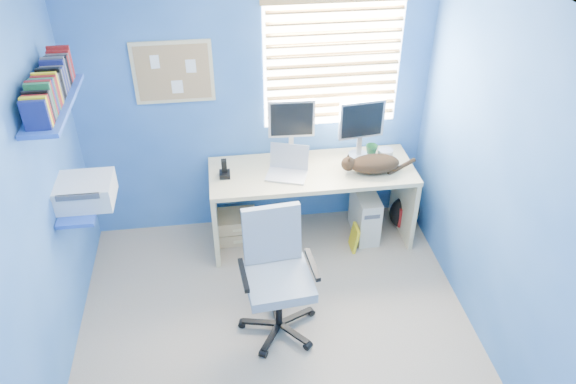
{
  "coord_description": "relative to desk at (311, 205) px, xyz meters",
  "views": [
    {
      "loc": [
        -0.31,
        -2.73,
        3.32
      ],
      "look_at": [
        0.15,
        0.65,
        0.95
      ],
      "focal_mm": 35.0,
      "sensor_mm": 36.0,
      "label": 1
    }
  ],
  "objects": [
    {
      "name": "floor",
      "position": [
        -0.44,
        -1.26,
        -0.37
      ],
      "size": [
        3.0,
        3.2,
        0.0
      ],
      "primitive_type": "cube",
      "color": "tan",
      "rests_on": "ground"
    },
    {
      "name": "ceiling",
      "position": [
        -0.44,
        -1.26,
        2.13
      ],
      "size": [
        3.0,
        3.2,
        0.0
      ],
      "primitive_type": "cube",
      "color": "white",
      "rests_on": "wall_back"
    },
    {
      "name": "wall_back",
      "position": [
        -0.44,
        0.34,
        0.88
      ],
      "size": [
        3.0,
        0.01,
        2.5
      ],
      "primitive_type": "cube",
      "color": "#2A5DA7",
      "rests_on": "ground"
    },
    {
      "name": "wall_left",
      "position": [
        -1.94,
        -1.26,
        0.88
      ],
      "size": [
        0.01,
        3.2,
        2.5
      ],
      "primitive_type": "cube",
      "color": "#2A5DA7",
      "rests_on": "ground"
    },
    {
      "name": "wall_right",
      "position": [
        1.06,
        -1.26,
        0.88
      ],
      "size": [
        0.01,
        3.2,
        2.5
      ],
      "primitive_type": "cube",
      "color": "#2A5DA7",
      "rests_on": "ground"
    },
    {
      "name": "desk",
      "position": [
        0.0,
        0.0,
        0.0
      ],
      "size": [
        1.76,
        0.65,
        0.74
      ],
      "primitive_type": "cube",
      "color": "tan",
      "rests_on": "floor"
    },
    {
      "name": "laptop",
      "position": [
        -0.23,
        -0.07,
        0.48
      ],
      "size": [
        0.4,
        0.35,
        0.22
      ],
      "primitive_type": "cube",
      "rotation": [
        0.0,
        0.0,
        -0.33
      ],
      "color": "silver",
      "rests_on": "desk"
    },
    {
      "name": "monitor_left",
      "position": [
        -0.15,
        0.26,
        0.64
      ],
      "size": [
        0.41,
        0.14,
        0.54
      ],
      "primitive_type": "cube",
      "rotation": [
        0.0,
        0.0,
        -0.05
      ],
      "color": "silver",
      "rests_on": "desk"
    },
    {
      "name": "monitor_right",
      "position": [
        0.44,
        0.17,
        0.64
      ],
      "size": [
        0.41,
        0.17,
        0.54
      ],
      "primitive_type": "cube",
      "rotation": [
        0.0,
        0.0,
        0.12
      ],
      "color": "silver",
      "rests_on": "desk"
    },
    {
      "name": "phone",
      "position": [
        -0.75,
        -0.0,
        0.45
      ],
      "size": [
        0.09,
        0.11,
        0.17
      ],
      "primitive_type": "cube",
      "rotation": [
        0.0,
        0.0,
        -0.03
      ],
      "color": "black",
      "rests_on": "desk"
    },
    {
      "name": "mug",
      "position": [
        0.56,
        0.17,
        0.42
      ],
      "size": [
        0.1,
        0.09,
        0.1
      ],
      "primitive_type": "imported",
      "color": "#226636",
      "rests_on": "desk"
    },
    {
      "name": "cd_spindle",
      "position": [
        0.68,
        0.13,
        0.41
      ],
      "size": [
        0.13,
        0.13,
        0.07
      ],
      "primitive_type": "cylinder",
      "color": "silver",
      "rests_on": "desk"
    },
    {
      "name": "cat",
      "position": [
        0.52,
        -0.1,
        0.45
      ],
      "size": [
        0.44,
        0.25,
        0.15
      ],
      "primitive_type": "ellipsoid",
      "rotation": [
        0.0,
        0.0,
        -0.06
      ],
      "color": "black",
      "rests_on": "desk"
    },
    {
      "name": "tower_pc",
      "position": [
        0.5,
        -0.01,
        -0.14
      ],
      "size": [
        0.2,
        0.44,
        0.45
      ],
      "primitive_type": "cube",
      "rotation": [
        0.0,
        0.0,
        0.01
      ],
      "color": "beige",
      "rests_on": "floor"
    },
    {
      "name": "drawer_boxes",
      "position": [
        -0.67,
        0.08,
        -0.23
      ],
      "size": [
        0.35,
        0.28,
        0.27
      ],
      "primitive_type": "cube",
      "color": "tan",
      "rests_on": "floor"
    },
    {
      "name": "yellow_book",
      "position": [
        0.36,
        -0.21,
        -0.25
      ],
      "size": [
        0.03,
        0.17,
        0.24
      ],
      "primitive_type": "cube",
      "color": "yellow",
      "rests_on": "floor"
    },
    {
      "name": "backpack",
      "position": [
        0.9,
        0.04,
        -0.2
      ],
      "size": [
        0.3,
        0.24,
        0.33
      ],
      "primitive_type": "ellipsoid",
      "rotation": [
        0.0,
        0.0,
        -0.11
      ],
      "color": "black",
      "rests_on": "floor"
    },
    {
      "name": "office_chair",
      "position": [
        -0.43,
        -1.01,
        -0.0
      ],
      "size": [
        0.62,
        0.62,
        0.98
      ],
      "color": "black",
      "rests_on": "floor"
    },
    {
      "name": "window_blinds",
      "position": [
        0.21,
        0.31,
        1.18
      ],
      "size": [
        1.15,
        0.05,
        1.1
      ],
      "color": "white",
      "rests_on": "ground"
    },
    {
      "name": "corkboard",
      "position": [
        -1.09,
        0.33,
        1.18
      ],
      "size": [
        0.64,
        0.02,
        0.52
      ],
      "color": "tan",
      "rests_on": "ground"
    },
    {
      "name": "wall_shelves",
      "position": [
        -1.8,
        -0.51,
        1.06
      ],
      "size": [
        0.42,
        0.9,
        1.05
      ],
      "color": "blue",
      "rests_on": "ground"
    }
  ]
}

